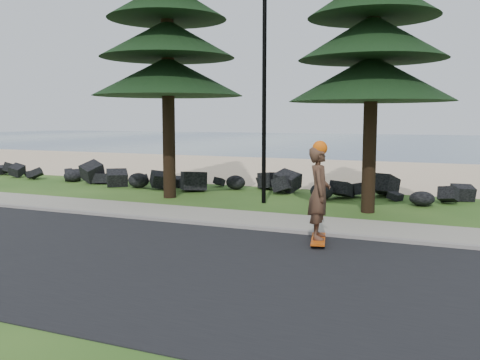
{
  "coord_description": "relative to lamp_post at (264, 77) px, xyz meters",
  "views": [
    {
      "loc": [
        6.33,
        -13.2,
        2.83
      ],
      "look_at": [
        0.54,
        0.0,
        1.14
      ],
      "focal_mm": 40.0,
      "sensor_mm": 36.0,
      "label": 1
    }
  ],
  "objects": [
    {
      "name": "ground",
      "position": [
        0.0,
        -3.2,
        -4.13
      ],
      "size": [
        160.0,
        160.0,
        0.0
      ],
      "primitive_type": "plane",
      "color": "#284F18",
      "rests_on": "ground"
    },
    {
      "name": "road",
      "position": [
        0.0,
        -7.7,
        -4.12
      ],
      "size": [
        160.0,
        7.0,
        0.02
      ],
      "primitive_type": "cube",
      "color": "black",
      "rests_on": "ground"
    },
    {
      "name": "kerb",
      "position": [
        0.0,
        -4.1,
        -4.08
      ],
      "size": [
        160.0,
        0.2,
        0.1
      ],
      "primitive_type": "cube",
      "color": "gray",
      "rests_on": "ground"
    },
    {
      "name": "sidewalk",
      "position": [
        0.0,
        -3.0,
        -4.09
      ],
      "size": [
        160.0,
        2.0,
        0.08
      ],
      "primitive_type": "cube",
      "color": "gray",
      "rests_on": "ground"
    },
    {
      "name": "beach_sand",
      "position": [
        0.0,
        11.3,
        -4.13
      ],
      "size": [
        160.0,
        15.0,
        0.01
      ],
      "primitive_type": "cube",
      "color": "beige",
      "rests_on": "ground"
    },
    {
      "name": "ocean",
      "position": [
        0.0,
        47.8,
        -4.13
      ],
      "size": [
        160.0,
        58.0,
        0.01
      ],
      "primitive_type": "cube",
      "color": "#3D5675",
      "rests_on": "ground"
    },
    {
      "name": "seawall_boulders",
      "position": [
        0.0,
        2.4,
        -4.13
      ],
      "size": [
        60.0,
        2.4,
        1.1
      ],
      "primitive_type": null,
      "color": "black",
      "rests_on": "ground"
    },
    {
      "name": "lamp_post",
      "position": [
        0.0,
        0.0,
        0.0
      ],
      "size": [
        0.25,
        0.14,
        8.14
      ],
      "color": "black",
      "rests_on": "ground"
    },
    {
      "name": "skateboarder",
      "position": [
        3.23,
        -4.94,
        -2.98
      ],
      "size": [
        0.66,
        1.27,
        2.3
      ],
      "rotation": [
        0.0,
        0.0,
        1.81
      ],
      "color": "#B9450A",
      "rests_on": "ground"
    }
  ]
}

